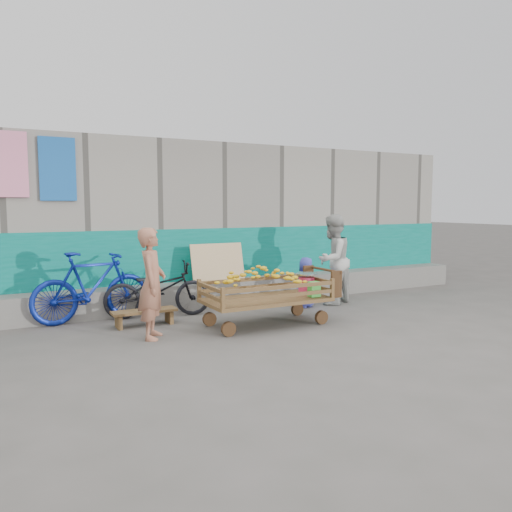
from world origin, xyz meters
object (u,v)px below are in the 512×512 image
banana_cart (264,287)px  child (306,282)px  bench (144,314)px  bicycle_blue (92,287)px  woman (332,260)px  bicycle_dark (158,290)px  vendor_man (152,283)px

banana_cart → child: child is taller
banana_cart → bench: bearing=152.8°
bench → child: child is taller
child → bicycle_blue: bicycle_blue is taller
woman → bicycle_blue: bearing=-32.0°
bench → woman: (3.55, 0.05, 0.65)m
banana_cart → bicycle_dark: 1.82m
vendor_man → bicycle_dark: (0.45, 1.24, -0.31)m
banana_cart → bench: size_ratio=2.12×
banana_cart → woman: woman is taller
vendor_man → woman: bearing=-52.3°
child → bench: bearing=-22.3°
bicycle_blue → vendor_man: bearing=-164.0°
banana_cart → child: size_ratio=2.29×
bicycle_dark → bench: bearing=153.7°
banana_cart → bicycle_dark: (-1.26, 1.31, -0.14)m
woman → bicycle_dark: (-3.19, 0.43, -0.38)m
vendor_man → child: bearing=-50.2°
vendor_man → bicycle_dark: size_ratio=0.88×
woman → bicycle_blue: 4.25m
vendor_man → bicycle_blue: size_ratio=0.82×
bench → vendor_man: (-0.09, -0.76, 0.58)m
woman → bicycle_dark: woman is taller
woman → bicycle_blue: woman is taller
bicycle_dark → child: bearing=-89.1°
bench → vendor_man: 0.97m
banana_cart → vendor_man: bearing=177.7°
banana_cart → child: 1.59m
banana_cart → vendor_man: (-1.71, 0.07, 0.17)m
banana_cart → vendor_man: size_ratio=1.36×
bicycle_dark → bicycle_blue: bearing=91.4°
bicycle_dark → bicycle_blue: size_ratio=0.93×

